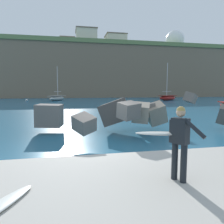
# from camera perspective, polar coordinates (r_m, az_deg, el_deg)

# --- Properties ---
(ground_plane) EXTENTS (400.00, 400.00, 0.00)m
(ground_plane) POSITION_cam_1_polar(r_m,az_deg,el_deg) (8.96, -3.65, -9.37)
(ground_plane) COLOR #235B7A
(walkway_path) EXTENTS (48.00, 4.40, 0.24)m
(walkway_path) POSITION_cam_1_polar(r_m,az_deg,el_deg) (5.22, 2.62, -19.69)
(walkway_path) COLOR #B2ADA3
(walkway_path) RESTS_ON ground
(breakwater_jetty) EXTENTS (32.62, 6.23, 3.38)m
(breakwater_jetty) POSITION_cam_1_polar(r_m,az_deg,el_deg) (10.19, 0.33, 0.01)
(breakwater_jetty) COLOR slate
(breakwater_jetty) RESTS_ON ground
(surfer_with_board) EXTENTS (2.01, 1.50, 1.78)m
(surfer_with_board) POSITION_cam_1_polar(r_m,az_deg,el_deg) (5.18, 16.82, -6.58)
(surfer_with_board) COLOR black
(surfer_with_board) RESTS_ON walkway_path
(boat_near_left) EXTENTS (3.98, 6.43, 7.37)m
(boat_near_left) POSITION_cam_1_polar(r_m,az_deg,el_deg) (47.08, -14.75, 3.76)
(boat_near_left) COLOR beige
(boat_near_left) RESTS_ON ground
(boat_mid_left) EXTENTS (5.31, 3.79, 8.14)m
(boat_mid_left) POSITION_cam_1_polar(r_m,az_deg,el_deg) (48.00, 14.94, 3.82)
(boat_mid_left) COLOR maroon
(boat_mid_left) RESTS_ON ground
(mooring_buoy_inner) EXTENTS (0.44, 0.44, 0.44)m
(mooring_buoy_inner) POSITION_cam_1_polar(r_m,az_deg,el_deg) (46.13, -22.24, 2.99)
(mooring_buoy_inner) COLOR silver
(mooring_buoy_inner) RESTS_ON ground
(mooring_buoy_middle) EXTENTS (0.44, 0.44, 0.44)m
(mooring_buoy_middle) POSITION_cam_1_polar(r_m,az_deg,el_deg) (33.02, 5.48, 2.34)
(mooring_buoy_middle) COLOR yellow
(mooring_buoy_middle) RESTS_ON ground
(headland_bluff) EXTENTS (74.40, 33.17, 16.80)m
(headland_bluff) POSITION_cam_1_polar(r_m,az_deg,el_deg) (78.97, 0.15, 10.53)
(headland_bluff) COLOR #756651
(headland_bluff) RESTS_ON ground
(radar_dome) EXTENTS (7.73, 7.73, 10.73)m
(radar_dome) POSITION_cam_1_polar(r_m,az_deg,el_deg) (98.17, 16.72, 17.77)
(radar_dome) COLOR silver
(radar_dome) RESTS_ON headland_bluff
(station_building_west) EXTENTS (6.95, 8.19, 5.44)m
(station_building_west) POSITION_cam_1_polar(r_m,az_deg,el_deg) (75.02, -7.06, 19.31)
(station_building_west) COLOR beige
(station_building_west) RESTS_ON headland_bluff
(station_building_central) EXTENTS (7.36, 7.25, 5.24)m
(station_building_central) POSITION_cam_1_polar(r_m,az_deg,el_deg) (80.03, 0.97, 18.44)
(station_building_central) COLOR beige
(station_building_central) RESTS_ON headland_bluff
(station_building_east) EXTENTS (5.70, 6.81, 5.31)m
(station_building_east) POSITION_cam_1_polar(r_m,az_deg,el_deg) (86.58, -11.98, 17.39)
(station_building_east) COLOR #B2ADA3
(station_building_east) RESTS_ON headland_bluff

